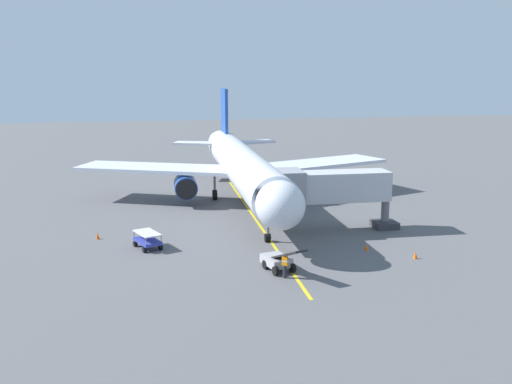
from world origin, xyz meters
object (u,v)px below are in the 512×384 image
object	(u,v)px
ground_crew_marshaller	(285,265)
belt_loader_starboard_side	(278,260)
tug_portside	(376,180)
safety_cone_nose_left	(366,247)
airplane	(242,166)
jet_bridge	(324,188)
baggage_cart_near_nose	(148,240)
safety_cone_wing_port	(415,255)
safety_cone_nose_right	(98,236)

from	to	relation	value
ground_crew_marshaller	belt_loader_starboard_side	bearing A→B (deg)	-88.42
tug_portside	safety_cone_nose_left	world-z (taller)	tug_portside
airplane	safety_cone_nose_left	xyz separation A→B (m)	(-6.24, 17.66, -3.73)
jet_bridge	airplane	bearing A→B (deg)	-67.26
jet_bridge	belt_loader_starboard_side	distance (m)	11.52
baggage_cart_near_nose	safety_cone_wing_port	world-z (taller)	baggage_cart_near_nose
airplane	baggage_cart_near_nose	bearing A→B (deg)	52.76
airplane	ground_crew_marshaller	world-z (taller)	airplane
belt_loader_starboard_side	airplane	bearing A→B (deg)	-94.31
airplane	safety_cone_nose_left	bearing A→B (deg)	109.46
jet_bridge	ground_crew_marshaller	xyz separation A→B (m)	(6.34, 10.65, -2.88)
airplane	safety_cone_nose_left	distance (m)	19.09
jet_bridge	safety_cone_nose_right	bearing A→B (deg)	-4.69
belt_loader_starboard_side	safety_cone_nose_right	world-z (taller)	belt_loader_starboard_side
ground_crew_marshaller	jet_bridge	bearing A→B (deg)	-120.75
belt_loader_starboard_side	safety_cone_nose_left	distance (m)	8.35
jet_bridge	safety_cone_nose_left	distance (m)	7.20
tug_portside	safety_cone_wing_port	size ratio (longest dim) A/B	4.98
tug_portside	baggage_cart_near_nose	bearing A→B (deg)	35.59
ground_crew_marshaller	baggage_cart_near_nose	size ratio (longest dim) A/B	0.58
belt_loader_starboard_side	jet_bridge	bearing A→B (deg)	-125.05
airplane	baggage_cart_near_nose	distance (m)	17.16
safety_cone_wing_port	airplane	bearing A→B (deg)	-66.27
ground_crew_marshaller	baggage_cart_near_nose	xyz separation A→B (m)	(8.67, -8.78, -0.23)
airplane	safety_cone_nose_right	xyz separation A→B (m)	(14.12, 9.97, -3.73)
tug_portside	airplane	bearing A→B (deg)	20.48
airplane	jet_bridge	world-z (taller)	airplane
safety_cone_nose_left	safety_cone_nose_right	size ratio (longest dim) A/B	1.00
jet_bridge	baggage_cart_near_nose	world-z (taller)	jet_bridge
tug_portside	safety_cone_nose_left	size ratio (longest dim) A/B	4.98
airplane	belt_loader_starboard_side	xyz separation A→B (m)	(1.55, 20.62, -3.29)
ground_crew_marshaller	tug_portside	size ratio (longest dim) A/B	0.62
airplane	ground_crew_marshaller	bearing A→B (deg)	86.10
jet_bridge	baggage_cart_near_nose	xyz separation A→B (m)	(15.01, 1.87, -3.11)
safety_cone_wing_port	belt_loader_starboard_side	bearing A→B (deg)	1.53
jet_bridge	safety_cone_wing_port	size ratio (longest dim) A/B	20.84
safety_cone_nose_right	safety_cone_nose_left	bearing A→B (deg)	159.32
baggage_cart_near_nose	safety_cone_nose_left	xyz separation A→B (m)	(-16.42, 4.26, -0.38)
baggage_cart_near_nose	safety_cone_nose_left	bearing A→B (deg)	165.45
tug_portside	safety_cone_wing_port	distance (m)	28.44
safety_cone_wing_port	ground_crew_marshaller	bearing A→B (deg)	9.97
belt_loader_starboard_side	safety_cone_wing_port	world-z (taller)	belt_loader_starboard_side
safety_cone_nose_left	jet_bridge	bearing A→B (deg)	-77.04
airplane	belt_loader_starboard_side	bearing A→B (deg)	85.69
jet_bridge	ground_crew_marshaller	world-z (taller)	jet_bridge
jet_bridge	safety_cone_wing_port	world-z (taller)	jet_bridge
ground_crew_marshaller	tug_portside	xyz separation A→B (m)	(-19.36, -28.84, -0.18)
jet_bridge	safety_cone_wing_port	bearing A→B (deg)	115.00
baggage_cart_near_nose	safety_cone_nose_right	bearing A→B (deg)	-41.02
jet_bridge	safety_cone_nose_right	distance (m)	19.33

